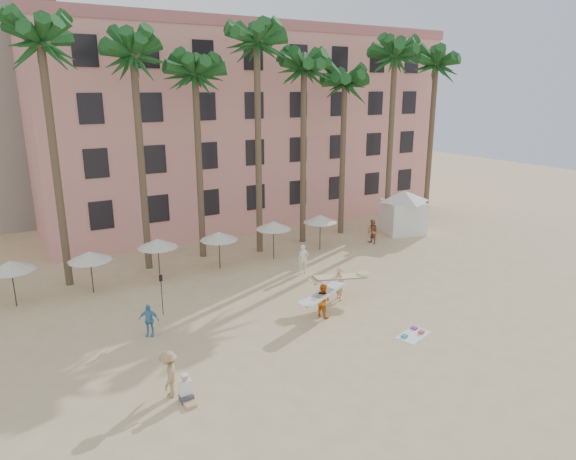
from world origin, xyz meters
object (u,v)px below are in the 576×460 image
(carrier_yellow, at_px, (340,282))
(carrier_white, at_px, (323,299))
(cabana, at_px, (403,208))
(pink_hotel, at_px, (239,128))

(carrier_yellow, bearing_deg, carrier_white, -146.76)
(cabana, height_order, carrier_white, cabana)
(cabana, distance_m, carrier_yellow, 15.43)
(carrier_yellow, distance_m, carrier_white, 2.48)
(pink_hotel, relative_size, cabana, 6.21)
(cabana, xyz_separation_m, carrier_yellow, (-12.70, -8.71, -1.01))
(cabana, xyz_separation_m, carrier_white, (-14.78, -10.07, -1.10))
(cabana, distance_m, carrier_white, 17.92)
(pink_hotel, height_order, carrier_yellow, pink_hotel)
(cabana, bearing_deg, pink_hotel, 123.21)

